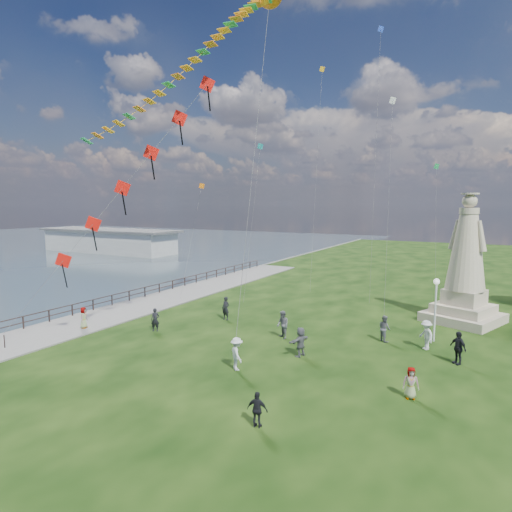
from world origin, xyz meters
The scene contains 17 objects.
waterfront centered at (-15.24, 8.99, -0.06)m, with size 200.00×200.00×1.51m.
pier_pavilion centered at (-52.00, 42.00, 1.84)m, with size 30.00×8.00×4.40m.
statue centered at (10.51, 19.31, 3.62)m, with size 6.08×6.08×9.58m.
lamppost centered at (9.17, 13.28, 2.95)m, with size 0.38×0.38×4.09m.
person_0 centered at (-8.05, 6.30, 0.80)m, with size 0.59×0.38×1.61m, color black.
person_1 centered at (0.39, 9.11, 0.92)m, with size 0.89×0.55×1.83m, color #595960.
person_2 centered at (0.55, 3.08, 0.88)m, with size 1.14×0.59×1.77m, color silver.
person_3 centered at (4.35, -1.56, 0.73)m, with size 0.85×0.44×1.46m, color black.
person_4 centered at (9.22, 4.01, 0.73)m, with size 0.72×0.44×1.47m, color #595960.
person_6 centered at (-5.35, 11.12, 0.89)m, with size 0.65×0.43×1.78m, color black.
person_7 centered at (6.36, 11.77, 0.85)m, with size 0.82×0.51×1.69m, color #595960.
person_8 centered at (8.92, 11.39, 0.90)m, with size 1.16×0.60×1.80m, color silver.
person_9 centered at (10.78, 9.68, 0.92)m, with size 1.08×0.55×1.85m, color black.
person_10 centered at (-12.75, 4.18, 0.75)m, with size 0.73×0.45×1.49m, color #595960.
person_11 centered at (2.70, 6.63, 0.86)m, with size 1.59×0.69×1.72m, color #595960.
red_kite_train centered at (-7.91, 4.61, 10.52)m, with size 9.37×9.35×16.98m.
small_kites centered at (0.57, 23.19, 13.91)m, with size 28.92×16.04×25.18m.
Camera 1 is at (12.03, -15.58, 8.80)m, focal length 30.00 mm.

